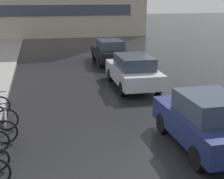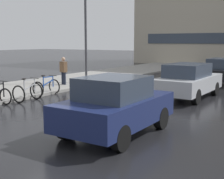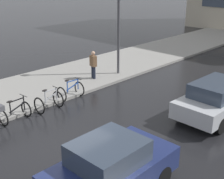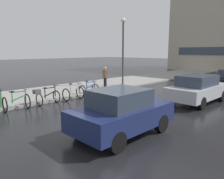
{
  "view_description": "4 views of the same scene",
  "coord_description": "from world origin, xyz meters",
  "px_view_note": "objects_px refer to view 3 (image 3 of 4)",
  "views": [
    {
      "loc": [
        -2.15,
        -7.65,
        4.23
      ],
      "look_at": [
        0.19,
        2.21,
        1.21
      ],
      "focal_mm": 50.0,
      "sensor_mm": 36.0,
      "label": 1
    },
    {
      "loc": [
        6.87,
        -7.3,
        2.55
      ],
      "look_at": [
        0.85,
        2.1,
        0.82
      ],
      "focal_mm": 50.0,
      "sensor_mm": 36.0,
      "label": 2
    },
    {
      "loc": [
        7.33,
        -5.22,
        5.7
      ],
      "look_at": [
        -1.53,
        3.97,
        0.87
      ],
      "focal_mm": 50.0,
      "sensor_mm": 36.0,
      "label": 3
    },
    {
      "loc": [
        7.28,
        -5.54,
        2.87
      ],
      "look_at": [
        -0.79,
        2.6,
        0.85
      ],
      "focal_mm": 35.0,
      "sensor_mm": 36.0,
      "label": 4
    }
  ],
  "objects_px": {
    "streetlamp": "(119,15)",
    "bicycle_third": "(49,102)",
    "bicycle_second": "(11,111)",
    "bicycle_farthest": "(71,91)",
    "car_navy": "(111,167)",
    "car_silver": "(218,98)",
    "pedestrian": "(93,64)"
  },
  "relations": [
    {
      "from": "car_silver",
      "to": "bicycle_third",
      "type": "bearing_deg",
      "value": -140.7
    },
    {
      "from": "car_silver",
      "to": "pedestrian",
      "type": "relative_size",
      "value": 2.58
    },
    {
      "from": "car_navy",
      "to": "car_silver",
      "type": "xyz_separation_m",
      "value": [
        -0.2,
        6.54,
        -0.01
      ]
    },
    {
      "from": "bicycle_third",
      "to": "bicycle_farthest",
      "type": "distance_m",
      "value": 1.56
    },
    {
      "from": "bicycle_farthest",
      "to": "bicycle_second",
      "type": "bearing_deg",
      "value": -85.07
    },
    {
      "from": "car_silver",
      "to": "streetlamp",
      "type": "distance_m",
      "value": 7.33
    },
    {
      "from": "pedestrian",
      "to": "streetlamp",
      "type": "bearing_deg",
      "value": 78.35
    },
    {
      "from": "bicycle_third",
      "to": "bicycle_farthest",
      "type": "relative_size",
      "value": 0.96
    },
    {
      "from": "bicycle_third",
      "to": "car_navy",
      "type": "height_order",
      "value": "car_navy"
    },
    {
      "from": "bicycle_farthest",
      "to": "car_silver",
      "type": "bearing_deg",
      "value": 26.97
    },
    {
      "from": "streetlamp",
      "to": "bicycle_third",
      "type": "bearing_deg",
      "value": -78.18
    },
    {
      "from": "bicycle_third",
      "to": "car_silver",
      "type": "relative_size",
      "value": 0.25
    },
    {
      "from": "bicycle_second",
      "to": "bicycle_farthest",
      "type": "distance_m",
      "value": 3.27
    },
    {
      "from": "streetlamp",
      "to": "car_navy",
      "type": "bearing_deg",
      "value": -48.2
    },
    {
      "from": "bicycle_second",
      "to": "bicycle_third",
      "type": "distance_m",
      "value": 1.74
    },
    {
      "from": "bicycle_farthest",
      "to": "car_silver",
      "type": "distance_m",
      "value": 6.63
    },
    {
      "from": "bicycle_second",
      "to": "streetlamp",
      "type": "relative_size",
      "value": 0.26
    },
    {
      "from": "car_silver",
      "to": "pedestrian",
      "type": "xyz_separation_m",
      "value": [
        -7.05,
        -0.45,
        0.15
      ]
    },
    {
      "from": "bicycle_second",
      "to": "bicycle_farthest",
      "type": "height_order",
      "value": "same"
    },
    {
      "from": "bicycle_second",
      "to": "car_silver",
      "type": "relative_size",
      "value": 0.33
    },
    {
      "from": "bicycle_third",
      "to": "streetlamp",
      "type": "bearing_deg",
      "value": 101.82
    },
    {
      "from": "car_navy",
      "to": "car_silver",
      "type": "height_order",
      "value": "car_navy"
    },
    {
      "from": "bicycle_farthest",
      "to": "streetlamp",
      "type": "bearing_deg",
      "value": 101.0
    },
    {
      "from": "pedestrian",
      "to": "bicycle_farthest",
      "type": "bearing_deg",
      "value": -65.62
    },
    {
      "from": "bicycle_farthest",
      "to": "pedestrian",
      "type": "distance_m",
      "value": 2.85
    },
    {
      "from": "bicycle_farthest",
      "to": "car_navy",
      "type": "xyz_separation_m",
      "value": [
        6.1,
        -3.54,
        0.4
      ]
    },
    {
      "from": "bicycle_third",
      "to": "streetlamp",
      "type": "xyz_separation_m",
      "value": [
        -1.2,
        5.71,
        3.07
      ]
    },
    {
      "from": "bicycle_farthest",
      "to": "streetlamp",
      "type": "height_order",
      "value": "streetlamp"
    },
    {
      "from": "bicycle_third",
      "to": "bicycle_farthest",
      "type": "height_order",
      "value": "bicycle_third"
    },
    {
      "from": "bicycle_third",
      "to": "bicycle_farthest",
      "type": "xyz_separation_m",
      "value": [
        -0.38,
        1.52,
        -0.01
      ]
    },
    {
      "from": "pedestrian",
      "to": "streetlamp",
      "type": "relative_size",
      "value": 0.31
    },
    {
      "from": "bicycle_second",
      "to": "bicycle_third",
      "type": "xyz_separation_m",
      "value": [
        0.1,
        1.74,
        -0.07
      ]
    }
  ]
}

